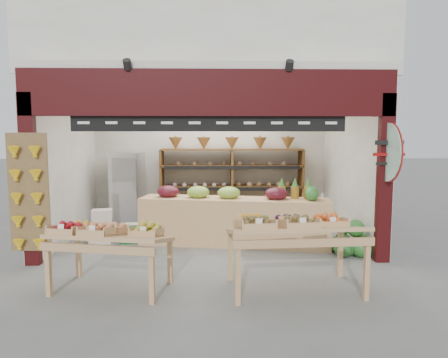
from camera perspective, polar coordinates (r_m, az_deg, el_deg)
ground at (r=7.46m, az=-2.00°, el=-9.41°), size 60.00×60.00×0.00m
shop_structure at (r=9.02m, az=-2.02°, el=18.40°), size 6.36×5.12×5.40m
banana_board at (r=6.69m, az=-26.20°, el=-2.06°), size 0.60×0.15×1.80m
gift_sign at (r=6.63m, az=22.43°, el=3.54°), size 0.04×0.93×0.92m
back_shelving at (r=9.12m, az=1.13°, el=1.17°), size 3.24×0.53×1.98m
refrigerator at (r=9.28m, az=-13.59°, el=-1.37°), size 0.73×0.73×1.64m
cardboard_stack at (r=7.93m, az=-15.50°, el=-6.98°), size 1.00×0.77×0.63m
mid_counter at (r=7.41m, az=1.32°, el=-5.77°), size 3.52×1.26×1.08m
display_table_left at (r=5.46m, az=-16.68°, el=-7.53°), size 1.60×1.09×0.95m
display_table_right at (r=5.25m, az=9.25°, el=-6.71°), size 1.75×1.05×1.07m
watermelon_pile at (r=7.25m, az=17.93°, el=-8.47°), size 0.81×0.76×0.58m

